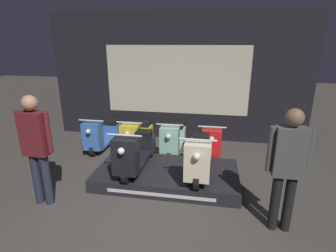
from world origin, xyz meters
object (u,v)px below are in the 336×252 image
object	(u,v)px
scooter_display_left	(135,152)
person_left_browsing	(36,143)
scooter_display_right	(199,156)
scooter_backrow_0	(103,134)
scooter_backrow_2	(173,139)
scooter_backrow_1	(137,136)
scooter_backrow_3	(211,141)
person_right_browsing	(288,163)

from	to	relation	value
scooter_display_left	person_left_browsing	xyz separation A→B (m)	(-1.24, -0.98, 0.46)
scooter_display_right	person_left_browsing	xyz separation A→B (m)	(-2.39, -0.98, 0.46)
scooter_backrow_0	scooter_backrow_2	distance (m)	1.75
scooter_display_left	scooter_backrow_0	bearing A→B (deg)	131.81
scooter_backrow_1	scooter_backrow_2	world-z (taller)	same
scooter_display_left	scooter_backrow_3	world-z (taller)	scooter_display_left
scooter_backrow_0	scooter_backrow_1	distance (m)	0.87
scooter_display_right	scooter_backrow_2	distance (m)	1.58
scooter_display_left	scooter_display_right	xyz separation A→B (m)	(1.16, 0.00, 0.00)
scooter_display_right	person_left_browsing	size ratio (longest dim) A/B	0.88
scooter_backrow_1	scooter_backrow_3	size ratio (longest dim) A/B	1.00
scooter_display_right	person_right_browsing	distance (m)	1.59
scooter_display_left	scooter_backrow_2	distance (m)	1.51
scooter_display_right	scooter_backrow_2	world-z (taller)	scooter_display_right
scooter_backrow_0	scooter_backrow_1	xyz separation A→B (m)	(0.87, 0.00, 0.00)
scooter_display_right	scooter_backrow_1	world-z (taller)	scooter_display_right
scooter_backrow_1	scooter_backrow_2	distance (m)	0.87
scooter_display_left	scooter_display_right	world-z (taller)	same
scooter_display_left	person_right_browsing	bearing A→B (deg)	-22.70
scooter_backrow_0	scooter_backrow_2	xyz separation A→B (m)	(1.75, 0.00, 0.00)
scooter_backrow_0	person_left_browsing	distance (m)	2.48
scooter_display_left	scooter_backrow_1	size ratio (longest dim) A/B	1.00
scooter_display_right	scooter_backrow_3	distance (m)	1.44
scooter_display_left	scooter_backrow_2	world-z (taller)	scooter_display_left
scooter_display_right	scooter_backrow_2	size ratio (longest dim) A/B	1.00
scooter_backrow_0	scooter_backrow_2	size ratio (longest dim) A/B	1.00
scooter_backrow_0	person_right_browsing	bearing A→B (deg)	-33.57
scooter_backrow_0	scooter_backrow_3	xyz separation A→B (m)	(2.62, 0.00, 0.00)
scooter_display_right	person_right_browsing	xyz separation A→B (m)	(1.17, -0.98, 0.43)
scooter_display_right	scooter_backrow_0	xyz separation A→B (m)	(-2.42, 1.41, -0.24)
scooter_display_left	scooter_backrow_3	distance (m)	1.97
scooter_backrow_1	person_right_browsing	bearing A→B (deg)	-41.24
scooter_backrow_1	scooter_backrow_3	bearing A→B (deg)	0.00
scooter_backrow_3	person_right_browsing	world-z (taller)	person_right_browsing
scooter_display_left	scooter_backrow_2	size ratio (longest dim) A/B	1.00
scooter_backrow_2	person_right_browsing	size ratio (longest dim) A/B	0.90
scooter_backrow_1	scooter_backrow_2	size ratio (longest dim) A/B	1.00
person_left_browsing	scooter_display_left	bearing A→B (deg)	38.29
scooter_backrow_3	person_right_browsing	size ratio (longest dim) A/B	0.90
person_right_browsing	scooter_display_right	bearing A→B (deg)	140.27
scooter_display_left	scooter_backrow_1	xyz separation A→B (m)	(-0.39, 1.41, -0.24)
scooter_backrow_2	person_right_browsing	xyz separation A→B (m)	(1.85, -2.39, 0.67)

